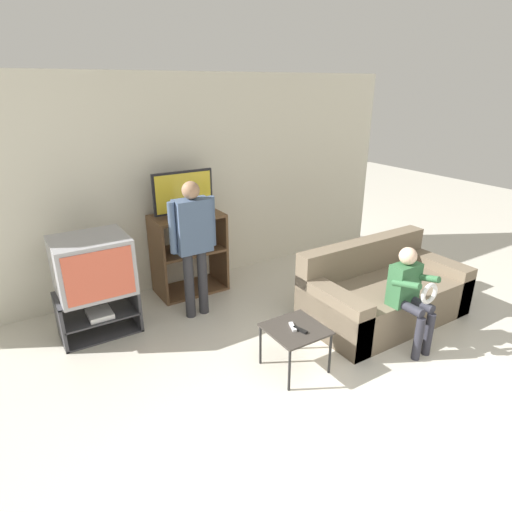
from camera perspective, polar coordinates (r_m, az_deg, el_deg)
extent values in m
plane|color=beige|center=(3.44, 19.70, -25.48)|extent=(18.00, 18.00, 0.00)
cube|color=silver|center=(5.48, -9.85, 9.41)|extent=(6.40, 0.06, 2.60)
cube|color=#38383D|center=(4.92, -19.91, -9.41)|extent=(0.79, 0.47, 0.02)
cube|color=#38383D|center=(4.82, -20.23, -7.29)|extent=(0.75, 0.47, 0.02)
cube|color=#38383D|center=(4.71, -20.63, -4.56)|extent=(0.79, 0.47, 0.02)
cube|color=#38383D|center=(4.77, -24.68, -8.02)|extent=(0.03, 0.47, 0.48)
cube|color=#38383D|center=(4.88, -15.96, -6.05)|extent=(0.03, 0.47, 0.48)
cube|color=white|center=(4.75, -20.12, -7.24)|extent=(0.24, 0.28, 0.05)
cube|color=#9E9EA3|center=(4.60, -21.00, -1.14)|extent=(0.72, 0.62, 0.58)
cube|color=#D8593F|center=(4.31, -20.09, -2.54)|extent=(0.64, 0.01, 0.50)
cube|color=brown|center=(5.25, -12.99, -0.57)|extent=(0.03, 0.52, 1.00)
cube|color=brown|center=(5.54, -5.07, 1.15)|extent=(0.03, 0.52, 1.00)
cube|color=brown|center=(5.58, -8.63, -4.31)|extent=(0.78, 0.52, 0.03)
cube|color=brown|center=(5.36, -8.96, 0.81)|extent=(0.78, 0.52, 0.03)
cube|color=brown|center=(5.22, -9.24, 5.26)|extent=(0.78, 0.52, 0.03)
cube|color=#3870B7|center=(5.20, -10.18, 1.53)|extent=(0.18, 0.04, 0.22)
cube|color=black|center=(5.19, -9.50, 5.57)|extent=(0.26, 0.20, 0.04)
cube|color=black|center=(5.13, -9.69, 8.42)|extent=(0.74, 0.04, 0.49)
cube|color=yellow|center=(5.11, -9.59, 8.37)|extent=(0.69, 0.01, 0.44)
cube|color=#38332D|center=(3.91, 5.28, -9.67)|extent=(0.50, 0.50, 0.02)
cylinder|color=black|center=(3.76, 4.47, -14.97)|extent=(0.02, 0.02, 0.41)
cylinder|color=black|center=(4.01, 9.84, -12.71)|extent=(0.02, 0.02, 0.41)
cylinder|color=black|center=(4.07, 0.59, -11.75)|extent=(0.02, 0.02, 0.41)
cylinder|color=black|center=(4.29, 5.77, -9.89)|extent=(0.02, 0.02, 0.41)
cube|color=black|center=(3.86, 5.90, -9.76)|extent=(0.07, 0.15, 0.02)
cube|color=silver|center=(3.90, 4.91, -9.39)|extent=(0.08, 0.15, 0.02)
cube|color=#756651|center=(5.01, 16.77, -5.62)|extent=(1.80, 0.96, 0.44)
cube|color=#756651|center=(5.07, 14.12, 0.09)|extent=(1.80, 0.20, 0.37)
cube|color=#756651|center=(4.46, 10.00, -7.64)|extent=(0.22, 0.96, 0.56)
cube|color=#756651|center=(5.56, 22.29, -2.84)|extent=(0.22, 0.96, 0.56)
cylinder|color=#2D2D33|center=(4.81, -8.89, -3.87)|extent=(0.11, 0.11, 0.77)
cylinder|color=#2D2D33|center=(4.87, -7.12, -3.43)|extent=(0.11, 0.11, 0.77)
cube|color=#475B7A|center=(4.59, -8.44, 4.00)|extent=(0.38, 0.20, 0.58)
cylinder|color=#475B7A|center=(4.50, -11.09, 3.66)|extent=(0.08, 0.08, 0.55)
cylinder|color=#475B7A|center=(4.68, -5.90, 4.65)|extent=(0.08, 0.08, 0.55)
sphere|color=#A37A5B|center=(4.49, -8.71, 8.66)|extent=(0.19, 0.19, 0.19)
cylinder|color=#2D2D38|center=(4.40, 20.81, -10.29)|extent=(0.08, 0.08, 0.44)
cylinder|color=#2D2D38|center=(4.51, 22.00, -9.65)|extent=(0.08, 0.08, 0.44)
cylinder|color=#2D2D38|center=(4.34, 19.74, -6.48)|extent=(0.09, 0.30, 0.09)
cylinder|color=#2D2D38|center=(4.45, 20.96, -5.93)|extent=(0.09, 0.30, 0.09)
cube|color=#33663D|center=(4.40, 19.12, -3.57)|extent=(0.30, 0.17, 0.42)
cylinder|color=#33663D|center=(4.20, 19.42, -3.60)|extent=(0.06, 0.31, 0.14)
cylinder|color=#33663D|center=(4.40, 21.64, -2.73)|extent=(0.06, 0.31, 0.14)
sphere|color=beige|center=(4.29, 19.61, 0.00)|extent=(0.17, 0.17, 0.17)
torus|color=silver|center=(4.25, 22.10, -4.66)|extent=(0.21, 0.04, 0.21)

